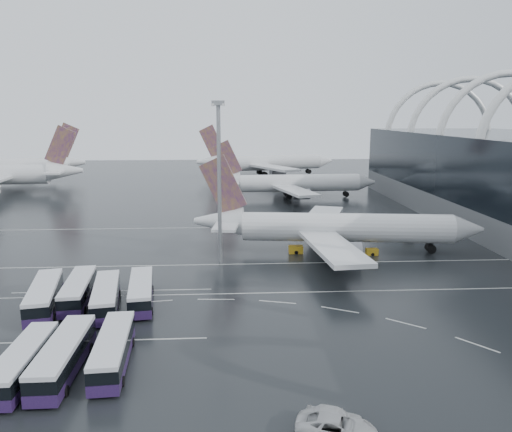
{
  "coord_description": "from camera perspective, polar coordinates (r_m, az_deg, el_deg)",
  "views": [
    {
      "loc": [
        -7.45,
        -68.33,
        24.63
      ],
      "look_at": [
        -2.51,
        17.97,
        7.0
      ],
      "focal_mm": 35.0,
      "sensor_mm": 36.0,
      "label": 1
    }
  ],
  "objects": [
    {
      "name": "ground",
      "position": [
        73.02,
        2.8,
        -8.2
      ],
      "size": [
        420.0,
        420.0,
        0.0
      ],
      "primitive_type": "plane",
      "color": "black",
      "rests_on": "ground"
    },
    {
      "name": "lane_marking_near",
      "position": [
        71.15,
        2.97,
        -8.74
      ],
      "size": [
        120.0,
        0.25,
        0.01
      ],
      "primitive_type": "cube",
      "color": "beige",
      "rests_on": "ground"
    },
    {
      "name": "lane_marking_mid",
      "position": [
        84.35,
        1.94,
        -5.45
      ],
      "size": [
        120.0,
        0.25,
        0.01
      ],
      "primitive_type": "cube",
      "color": "beige",
      "rests_on": "ground"
    },
    {
      "name": "lane_marking_far",
      "position": [
        111.35,
        0.64,
        -1.25
      ],
      "size": [
        120.0,
        0.25,
        0.01
      ],
      "primitive_type": "cube",
      "color": "beige",
      "rests_on": "ground"
    },
    {
      "name": "bus_bay_line_south",
      "position": [
        60.16,
        -19.47,
        -13.34
      ],
      "size": [
        28.0,
        0.25,
        0.01
      ],
      "primitive_type": "cube",
      "color": "beige",
      "rests_on": "ground"
    },
    {
      "name": "bus_bay_line_north",
      "position": [
        74.5,
        -16.08,
        -8.25
      ],
      "size": [
        28.0,
        0.25,
        0.01
      ],
      "primitive_type": "cube",
      "color": "beige",
      "rests_on": "ground"
    },
    {
      "name": "airliner_main",
      "position": [
        91.32,
        8.64,
        -1.39
      ],
      "size": [
        52.12,
        45.4,
        17.64
      ],
      "rotation": [
        0.0,
        0.0,
        -0.12
      ],
      "color": "silver",
      "rests_on": "ground"
    },
    {
      "name": "airliner_gate_b",
      "position": [
        149.64,
        3.99,
        3.72
      ],
      "size": [
        50.18,
        45.16,
        17.44
      ],
      "rotation": [
        0.0,
        0.0,
        0.04
      ],
      "color": "silver",
      "rests_on": "ground"
    },
    {
      "name": "airliner_gate_c",
      "position": [
        203.79,
        0.99,
        6.06
      ],
      "size": [
        57.84,
        52.57,
        20.86
      ],
      "rotation": [
        0.0,
        0.0,
        0.27
      ],
      "color": "silver",
      "rests_on": "ground"
    },
    {
      "name": "jet_remote_mid",
      "position": [
        179.99,
        -26.5,
        4.23
      ],
      "size": [
        49.14,
        39.59,
        21.41
      ],
      "rotation": [
        0.0,
        0.0,
        3.21
      ],
      "color": "silver",
      "rests_on": "ground"
    },
    {
      "name": "jet_remote_far",
      "position": [
        205.54,
        -25.57,
        5.1
      ],
      "size": [
        50.0,
        40.45,
        21.78
      ],
      "rotation": [
        0.0,
        0.0,
        3.32
      ],
      "color": "silver",
      "rests_on": "ground"
    },
    {
      "name": "bus_row_near_a",
      "position": [
        69.95,
        -23.04,
        -8.43
      ],
      "size": [
        5.72,
        14.07,
        3.38
      ],
      "rotation": [
        0.0,
        0.0,
        1.77
      ],
      "color": "#21133D",
      "rests_on": "ground"
    },
    {
      "name": "bus_row_near_b",
      "position": [
        70.91,
        -19.66,
        -8.0
      ],
      "size": [
        4.23,
        13.14,
        3.18
      ],
      "rotation": [
        0.0,
        0.0,
        1.67
      ],
      "color": "#21133D",
      "rests_on": "ground"
    },
    {
      "name": "bus_row_near_c",
      "position": [
        67.47,
        -16.77,
        -8.79
      ],
      "size": [
        5.06,
        13.39,
        3.22
      ],
      "rotation": [
        0.0,
        0.0,
        1.74
      ],
      "color": "#21133D",
      "rests_on": "ground"
    },
    {
      "name": "bus_row_near_d",
      "position": [
        68.29,
        -13.01,
        -8.38
      ],
      "size": [
        4.56,
        13.03,
        3.14
      ],
      "rotation": [
        0.0,
        0.0,
        1.71
      ],
      "color": "#21133D",
      "rests_on": "ground"
    },
    {
      "name": "bus_row_far_a",
      "position": [
        53.79,
        -25.09,
        -14.89
      ],
      "size": [
        3.03,
        12.41,
        3.05
      ],
      "rotation": [
        0.0,
        0.0,
        1.58
      ],
      "color": "#21133D",
      "rests_on": "ground"
    },
    {
      "name": "bus_row_far_b",
      "position": [
        53.27,
        -21.17,
        -14.7
      ],
      "size": [
        3.25,
        13.2,
        3.24
      ],
      "rotation": [
        0.0,
        0.0,
        1.58
      ],
      "color": "#21133D",
      "rests_on": "ground"
    },
    {
      "name": "bus_row_far_c",
      "position": [
        53.18,
        -16.03,
        -14.46
      ],
      "size": [
        3.78,
        12.94,
        3.14
      ],
      "rotation": [
        0.0,
        0.0,
        1.64
      ],
      "color": "#21133D",
      "rests_on": "ground"
    },
    {
      "name": "van_curve_a",
      "position": [
        42.31,
        9.19,
        -22.79
      ],
      "size": [
        6.91,
        4.76,
        1.76
      ],
      "primitive_type": "imported",
      "rotation": [
        0.0,
        0.0,
        1.25
      ],
      "color": "#BCBCBC",
      "rests_on": "ground"
    },
    {
      "name": "van_curve_b",
      "position": [
        43.66,
        8.89,
        -21.72
      ],
      "size": [
        5.0,
        3.33,
        1.58
      ],
      "primitive_type": "imported",
      "rotation": [
        0.0,
        0.0,
        1.23
      ],
      "color": "#BCBCBC",
      "rests_on": "ground"
    },
    {
      "name": "floodlight_mast",
      "position": [
        81.73,
        -4.25,
        6.04
      ],
      "size": [
        2.05,
        2.05,
        26.79
      ],
      "color": "gray",
      "rests_on": "ground"
    },
    {
      "name": "gse_cart_belly_a",
      "position": [
        91.62,
        13.1,
        -4.0
      ],
      "size": [
        2.11,
        1.25,
        1.15
      ],
      "primitive_type": "cube",
      "color": "gold",
      "rests_on": "ground"
    },
    {
      "name": "gse_cart_belly_b",
      "position": [
        102.8,
        17.0,
        -2.53
      ],
      "size": [
        2.03,
        1.2,
        1.11
      ],
      "primitive_type": "cube",
      "color": "slate",
      "rests_on": "ground"
    },
    {
      "name": "gse_cart_belly_c",
      "position": [
        90.66,
        4.57,
        -3.82
      ],
      "size": [
        2.51,
        1.49,
        1.37
      ],
      "primitive_type": "cube",
      "color": "gold",
      "rests_on": "ground"
    },
    {
      "name": "gse_cart_belly_e",
      "position": [
        109.15,
        11.15,
        -1.44
      ],
      "size": [
        1.98,
        1.17,
        1.08
      ],
      "primitive_type": "cube",
      "color": "gold",
      "rests_on": "ground"
    }
  ]
}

